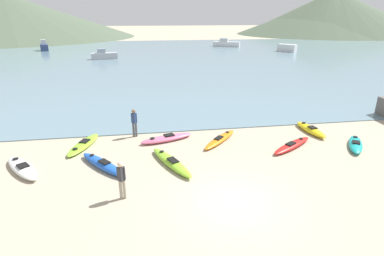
{
  "coord_description": "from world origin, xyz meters",
  "views": [
    {
      "loc": [
        -3.13,
        -9.44,
        6.78
      ],
      "look_at": [
        -0.52,
        6.91,
        0.5
      ],
      "focal_mm": 28.0,
      "sensor_mm": 36.0,
      "label": 1
    }
  ],
  "objects": [
    {
      "name": "far_hill_left",
      "position": [
        -44.15,
        97.21,
        6.42
      ],
      "size": [
        77.07,
        77.07,
        12.85
      ],
      "primitive_type": "cone",
      "color": "#4C5B47",
      "rests_on": "ground_plane"
    },
    {
      "name": "bay_water",
      "position": [
        0.0,
        42.67,
        0.03
      ],
      "size": [
        160.0,
        70.0,
        0.06
      ],
      "primitive_type": "cube",
      "color": "slate",
      "rests_on": "ground_plane"
    },
    {
      "name": "moored_boat_0",
      "position": [
        24.46,
        46.54,
        0.75
      ],
      "size": [
        3.31,
        3.54,
        1.38
      ],
      "color": "white",
      "rests_on": "bay_water"
    },
    {
      "name": "kayak_on_sand_7",
      "position": [
        -8.93,
        3.9,
        0.16
      ],
      "size": [
        2.49,
        2.96,
        0.37
      ],
      "color": "white",
      "rests_on": "ground_plane"
    },
    {
      "name": "kayak_on_sand_1",
      "position": [
        4.6,
        4.4,
        0.13
      ],
      "size": [
        3.13,
        2.33,
        0.3
      ],
      "color": "red",
      "rests_on": "ground_plane"
    },
    {
      "name": "kayak_on_sand_4",
      "position": [
        0.93,
        5.84,
        0.13
      ],
      "size": [
        2.66,
        2.88,
        0.3
      ],
      "color": "orange",
      "rests_on": "ground_plane"
    },
    {
      "name": "moored_boat_3",
      "position": [
        -22.65,
        56.14,
        0.79
      ],
      "size": [
        2.37,
        3.78,
        2.08
      ],
      "color": "navy",
      "rests_on": "bay_water"
    },
    {
      "name": "kayak_on_sand_3",
      "position": [
        -2.07,
        6.41,
        0.16
      ],
      "size": [
        3.17,
        1.66,
        0.35
      ],
      "color": "#E5668C",
      "rests_on": "ground_plane"
    },
    {
      "name": "kayak_on_sand_6",
      "position": [
        6.78,
        6.33,
        0.18
      ],
      "size": [
        0.94,
        2.8,
        0.4
      ],
      "color": "yellow",
      "rests_on": "ground_plane"
    },
    {
      "name": "far_hill_midleft",
      "position": [
        62.05,
        97.21,
        5.8
      ],
      "size": [
        61.49,
        61.49,
        11.61
      ],
      "primitive_type": "cone",
      "color": "#4C5B47",
      "rests_on": "ground_plane"
    },
    {
      "name": "kayak_on_sand_2",
      "position": [
        8.05,
        3.91,
        0.16
      ],
      "size": [
        2.02,
        2.56,
        0.37
      ],
      "color": "teal",
      "rests_on": "ground_plane"
    },
    {
      "name": "far_hill_right",
      "position": [
        67.36,
        97.44,
        7.15
      ],
      "size": [
        63.25,
        63.25,
        14.3
      ],
      "primitive_type": "cone",
      "color": "#4C5B47",
      "rests_on": "ground_plane"
    },
    {
      "name": "moored_boat_2",
      "position": [
        15.38,
        57.91,
        0.7
      ],
      "size": [
        5.87,
        3.65,
        1.82
      ],
      "color": "white",
      "rests_on": "bay_water"
    },
    {
      "name": "moored_boat_1",
      "position": [
        -9.4,
        41.55,
        0.63
      ],
      "size": [
        4.22,
        2.27,
        1.63
      ],
      "color": "#B2B2B7",
      "rests_on": "bay_water"
    },
    {
      "name": "kayak_on_sand_8",
      "position": [
        -2.09,
        3.41,
        0.16
      ],
      "size": [
        2.0,
        3.53,
        0.37
      ],
      "color": "#8CCC2D",
      "rests_on": "ground_plane"
    },
    {
      "name": "kayak_on_sand_0",
      "position": [
        -6.63,
        6.31,
        0.13
      ],
      "size": [
        1.72,
        3.21,
        0.3
      ],
      "color": "#8CCC2D",
      "rests_on": "ground_plane"
    },
    {
      "name": "kayak_on_sand_5",
      "position": [
        -5.31,
        3.66,
        0.17
      ],
      "size": [
        2.59,
        3.04,
        0.39
      ],
      "color": "blue",
      "rests_on": "ground_plane"
    },
    {
      "name": "far_hill_midright",
      "position": [
        64.14,
        97.96,
        7.11
      ],
      "size": [
        60.01,
        60.01,
        14.22
      ],
      "primitive_type": "cone",
      "color": "#4C5B47",
      "rests_on": "ground_plane"
    },
    {
      "name": "ground_plane",
      "position": [
        0.0,
        0.0,
        0.0
      ],
      "size": [
        400.0,
        400.0,
        0.0
      ],
      "primitive_type": "plane",
      "color": "tan"
    },
    {
      "name": "person_near_foreground",
      "position": [
        -4.22,
        0.91,
        0.92
      ],
      "size": [
        0.32,
        0.29,
        1.6
      ],
      "color": "gray",
      "rests_on": "ground_plane"
    },
    {
      "name": "person_near_waterline",
      "position": [
        -3.87,
        7.34,
        0.97
      ],
      "size": [
        0.34,
        0.29,
        1.69
      ],
      "color": "#4C4C4C",
      "rests_on": "ground_plane"
    }
  ]
}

